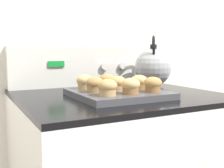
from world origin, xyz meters
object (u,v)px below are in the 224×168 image
Objects in this scene: muffin_pan at (118,94)px; muffin_r2_c0 at (85,82)px; muffin_r0_c1 at (131,86)px; muffin_r0_c2 at (153,85)px; muffin_r1_c2 at (139,82)px; muffin_r2_c1 at (107,81)px; muffin_r0_c0 at (107,88)px; muffin_r1_c0 at (95,85)px; tea_kettle at (153,67)px; muffin_r1_c1 at (117,83)px.

muffin_r2_c0 reaches higher than muffin_pan.
muffin_r0_c1 is 1.00× the size of muffin_r0_c2.
muffin_r1_c2 is 0.12m from muffin_r2_c1.
muffin_r0_c1 and muffin_r2_c1 have the same top height.
muffin_r0_c0 is 1.00× the size of muffin_r2_c1.
tea_kettle is at bearing 27.75° from muffin_r1_c0.
muffin_r0_c2 and muffin_r1_c2 have the same top height.
muffin_r1_c2 and muffin_r2_c1 have the same top height.
muffin_pan is at bearing -145.57° from tea_kettle.
muffin_r0_c0 is 1.00× the size of muffin_r1_c0.
muffin_r1_c0 is (-0.09, 0.09, 0.00)m from muffin_r0_c1.
muffin_r2_c1 is at bearing 44.43° from muffin_r1_c0.
muffin_r1_c0 is 0.09m from muffin_r1_c1.
muffin_r2_c1 is (-0.00, 0.09, 0.04)m from muffin_pan.
muffin_r1_c1 is at bearing -145.59° from tea_kettle.
muffin_r1_c1 reaches higher than muffin_pan.
muffin_r0_c1 and muffin_r1_c0 have the same top height.
muffin_r0_c1 and muffin_r2_c0 have the same top height.
muffin_r0_c0 is 0.18m from muffin_r2_c0.
tea_kettle is at bearing 54.15° from muffin_r0_c2.
muffin_r0_c1 is 1.00× the size of muffin_r2_c1.
muffin_r2_c0 is 0.09m from muffin_r2_c1.
muffin_r0_c0 is 0.48m from tea_kettle.
muffin_r1_c0 is 0.09m from muffin_r2_c0.
muffin_r0_c1 is at bearing -91.26° from muffin_pan.
muffin_r1_c2 is (0.09, 0.09, 0.00)m from muffin_r0_c1.
muffin_pan is at bearing -179.94° from muffin_r1_c2.
muffin_pan is 0.13m from muffin_r0_c2.
muffin_pan is 0.10m from muffin_r1_c0.
muffin_pan is at bearing -89.85° from muffin_r2_c1.
muffin_r0_c1 is 1.00× the size of muffin_r1_c0.
tea_kettle reaches higher than muffin_r1_c2.
muffin_r1_c0 is (-0.00, 0.09, 0.00)m from muffin_r0_c0.
muffin_r0_c0 is at bearing -179.99° from muffin_r0_c2.
muffin_r1_c2 is at bearing 88.31° from muffin_r0_c2.
muffin_r2_c1 is (0.09, 0.09, 0.00)m from muffin_r1_c0.
muffin_r0_c0 is at bearing -133.94° from muffin_pan.
muffin_r0_c0 is at bearing -115.84° from muffin_r2_c1.
muffin_r1_c2 is 0.27× the size of tea_kettle.
muffin_r1_c0 is 1.00× the size of muffin_r2_c0.
muffin_r0_c1 is at bearing -46.11° from muffin_r1_c0.
muffin_r0_c0 is 1.00× the size of muffin_r0_c2.
muffin_r0_c2 is at bearing -45.87° from muffin_r2_c0.
muffin_r1_c2 is 0.20m from muffin_r2_c0.
muffin_r0_c1 is 0.27× the size of tea_kettle.
muffin_pan is 0.13m from muffin_r2_c0.
muffin_r0_c0 is 1.00× the size of muffin_r1_c2.
muffin_r0_c0 and muffin_r1_c1 have the same top height.
muffin_r2_c1 is (0.09, 0.18, 0.00)m from muffin_r0_c0.
muffin_r1_c1 is at bearing -47.18° from muffin_r2_c0.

